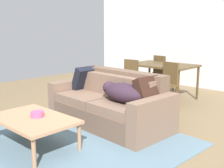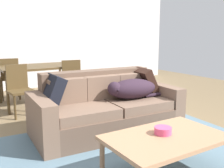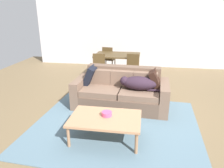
# 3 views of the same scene
# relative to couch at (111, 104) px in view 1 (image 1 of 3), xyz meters

# --- Properties ---
(ground_plane) EXTENTS (10.00, 10.00, 0.00)m
(ground_plane) POSITION_rel_couch_xyz_m (0.25, -0.28, -0.33)
(ground_plane) COLOR brown
(back_partition) EXTENTS (8.00, 0.12, 2.70)m
(back_partition) POSITION_rel_couch_xyz_m (0.25, 3.72, 1.02)
(back_partition) COLOR silver
(back_partition) RESTS_ON ground
(area_rug) EXTENTS (3.20, 2.83, 0.01)m
(area_rug) POSITION_rel_couch_xyz_m (-0.00, -0.90, -0.32)
(area_rug) COLOR slate
(area_rug) RESTS_ON ground
(couch) EXTENTS (2.10, 1.06, 0.85)m
(couch) POSITION_rel_couch_xyz_m (0.00, 0.00, 0.00)
(couch) COLOR brown
(couch) RESTS_ON ground
(dog_on_left_cushion) EXTENTS (0.92, 0.43, 0.28)m
(dog_on_left_cushion) POSITION_rel_couch_xyz_m (0.37, -0.12, 0.28)
(dog_on_left_cushion) COLOR #2E1E2C
(dog_on_left_cushion) RESTS_ON couch
(throw_pillow_by_left_arm) EXTENTS (0.31, 0.43, 0.44)m
(throw_pillow_by_left_arm) POSITION_rel_couch_xyz_m (-0.73, 0.10, 0.32)
(throw_pillow_by_left_arm) COLOR black
(throw_pillow_by_left_arm) RESTS_ON couch
(throw_pillow_by_right_arm) EXTENTS (0.35, 0.45, 0.43)m
(throw_pillow_by_right_arm) POSITION_rel_couch_xyz_m (0.74, 0.02, 0.32)
(throw_pillow_by_right_arm) COLOR black
(throw_pillow_by_right_arm) RESTS_ON couch
(coffee_table) EXTENTS (1.16, 0.75, 0.40)m
(coffee_table) POSITION_rel_couch_xyz_m (-0.11, -1.35, 0.04)
(coffee_table) COLOR tan
(coffee_table) RESTS_ON ground
(bowl_on_coffee_table) EXTENTS (0.17, 0.17, 0.07)m
(bowl_on_coffee_table) POSITION_rel_couch_xyz_m (-0.09, -1.29, 0.11)
(bowl_on_coffee_table) COLOR #EA4C7F
(bowl_on_coffee_table) RESTS_ON coffee_table
(dining_table) EXTENTS (1.39, 0.94, 0.76)m
(dining_table) POSITION_rel_couch_xyz_m (-0.37, 2.06, 0.37)
(dining_table) COLOR #4E3B20
(dining_table) RESTS_ON ground
(dining_chair_near_left) EXTENTS (0.43, 0.43, 0.87)m
(dining_chair_near_left) POSITION_rel_couch_xyz_m (-0.85, 1.46, 0.15)
(dining_chair_near_left) COLOR #4E3B20
(dining_chair_near_left) RESTS_ON ground
(dining_chair_near_right) EXTENTS (0.45, 0.45, 0.89)m
(dining_chair_near_right) POSITION_rel_couch_xyz_m (0.13, 1.44, 0.18)
(dining_chair_near_right) COLOR #4E3B20
(dining_chair_near_right) RESTS_ON ground
(dining_chair_far_left) EXTENTS (0.45, 0.45, 0.89)m
(dining_chair_far_left) POSITION_rel_couch_xyz_m (-0.77, 2.68, 0.17)
(dining_chair_far_left) COLOR #4E3B20
(dining_chair_far_left) RESTS_ON ground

